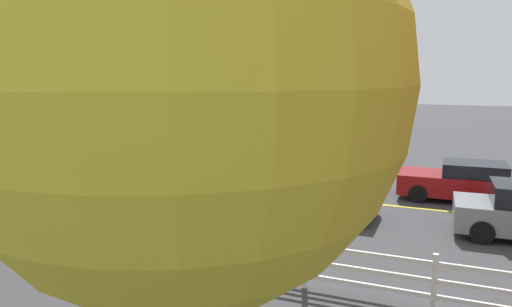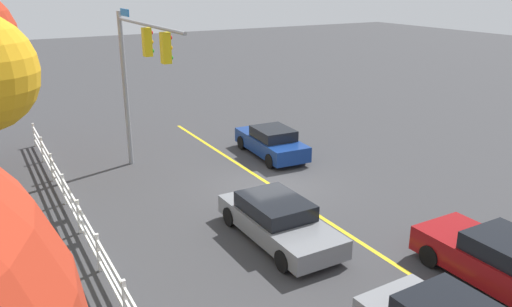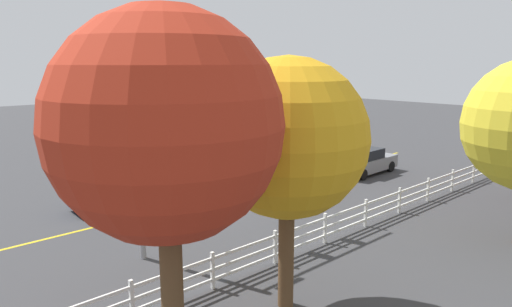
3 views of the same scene
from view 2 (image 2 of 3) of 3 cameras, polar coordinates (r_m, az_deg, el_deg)
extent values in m
plane|color=#38383A|center=(20.31, 1.71, -3.56)|extent=(120.00, 120.00, 0.00)
cube|color=gold|center=(17.33, 8.64, -7.90)|extent=(28.00, 0.16, 0.01)
cylinder|color=gray|center=(22.48, -14.31, 6.77)|extent=(0.20, 0.20, 6.53)
cylinder|color=gray|center=(18.73, -12.02, 13.81)|extent=(7.01, 0.12, 0.12)
cube|color=#0C59B2|center=(21.19, -14.40, 14.94)|extent=(1.10, 0.03, 0.28)
cube|color=gold|center=(18.90, -12.01, 12.02)|extent=(0.32, 0.28, 1.00)
sphere|color=red|center=(18.91, -11.64, 13.03)|extent=(0.17, 0.17, 0.17)
sphere|color=orange|center=(18.94, -11.57, 12.06)|extent=(0.17, 0.17, 0.17)
sphere|color=#148C19|center=(18.98, -11.51, 11.11)|extent=(0.17, 0.17, 0.17)
cube|color=gold|center=(17.13, -10.01, 11.47)|extent=(0.32, 0.28, 1.00)
sphere|color=red|center=(17.14, -9.59, 12.58)|extent=(0.17, 0.17, 0.17)
sphere|color=orange|center=(17.18, -9.54, 11.52)|extent=(0.17, 0.17, 0.17)
sphere|color=#148C19|center=(17.22, -9.48, 10.47)|extent=(0.17, 0.17, 0.17)
cube|color=navy|center=(23.54, 1.67, 1.06)|extent=(4.41, 1.95, 0.67)
cube|color=black|center=(23.19, 1.93, 2.25)|extent=(1.98, 1.64, 0.47)
cylinder|color=black|center=(24.53, -1.57, 1.23)|extent=(0.65, 0.26, 0.64)
cylinder|color=black|center=(25.20, 1.70, 1.71)|extent=(0.65, 0.26, 0.64)
cylinder|color=black|center=(22.04, 1.62, -0.84)|extent=(0.65, 0.26, 0.64)
cylinder|color=black|center=(22.78, 5.15, -0.25)|extent=(0.65, 0.26, 0.64)
cube|color=maroon|center=(15.27, 25.71, -11.13)|extent=(4.71, 1.95, 0.73)
cylinder|color=black|center=(15.56, 18.79, -10.74)|extent=(0.64, 0.22, 0.64)
cylinder|color=black|center=(16.84, 22.94, -8.91)|extent=(0.64, 0.22, 0.64)
cube|color=slate|center=(16.07, 2.56, -7.89)|extent=(4.77, 1.90, 0.59)
cube|color=black|center=(16.02, 2.13, -5.84)|extent=(2.34, 1.70, 0.48)
cylinder|color=black|center=(15.46, 8.61, -10.07)|extent=(0.64, 0.22, 0.64)
cylinder|color=black|center=(14.55, 3.07, -11.83)|extent=(0.64, 0.22, 0.64)
cylinder|color=black|center=(17.81, 2.14, -5.79)|extent=(0.64, 0.22, 0.64)
cylinder|color=black|center=(17.03, -2.90, -7.01)|extent=(0.64, 0.22, 0.64)
cube|color=white|center=(12.87, -14.34, -15.63)|extent=(0.10, 0.10, 1.15)
cube|color=white|center=(15.06, -17.10, -10.48)|extent=(0.10, 0.10, 1.15)
cube|color=white|center=(17.36, -19.08, -6.65)|extent=(0.10, 0.10, 1.15)
cube|color=white|center=(19.73, -20.58, -3.72)|extent=(0.10, 0.10, 1.15)
cube|color=white|center=(22.15, -21.74, -1.42)|extent=(0.10, 0.10, 1.15)
cube|color=white|center=(24.61, -22.66, 0.42)|extent=(0.10, 0.10, 1.15)
cube|color=white|center=(27.10, -23.42, 1.92)|extent=(0.10, 0.10, 1.15)
cube|color=white|center=(14.88, -17.24, -9.22)|extent=(26.00, 0.06, 0.09)
cube|color=white|center=(15.04, -17.11, -10.40)|extent=(26.00, 0.06, 0.09)
cube|color=white|center=(15.20, -16.99, -11.45)|extent=(26.00, 0.06, 0.09)
camera|label=1|loc=(10.86, -67.30, -10.38)|focal=33.50mm
camera|label=3|loc=(29.48, -45.94, 11.08)|focal=32.28mm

